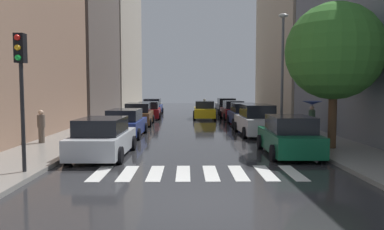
% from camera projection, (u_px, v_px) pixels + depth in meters
% --- Properties ---
extents(ground_plane, '(28.00, 72.00, 0.04)m').
position_uv_depth(ground_plane, '(190.00, 119.00, 32.49)').
color(ground_plane, '#28282A').
extents(sidewalk_left, '(3.00, 72.00, 0.15)m').
position_uv_depth(sidewalk_left, '(118.00, 118.00, 32.38)').
color(sidewalk_left, gray).
rests_on(sidewalk_left, ground).
extents(sidewalk_right, '(3.00, 72.00, 0.15)m').
position_uv_depth(sidewalk_right, '(262.00, 118.00, 32.58)').
color(sidewalk_right, gray).
rests_on(sidewalk_right, ground).
extents(crosswalk_stripes, '(6.75, 2.20, 0.01)m').
position_uv_depth(crosswalk_stripes, '(197.00, 173.00, 11.77)').
color(crosswalk_stripes, silver).
rests_on(crosswalk_stripes, ground).
extents(building_left_far, '(6.00, 19.47, 18.33)m').
position_uv_depth(building_left_far, '(112.00, 44.00, 51.76)').
color(building_left_far, '#9E9384').
rests_on(building_left_far, ground).
extents(building_right_mid, '(6.00, 15.11, 15.12)m').
position_uv_depth(building_right_mid, '(300.00, 40.00, 35.85)').
color(building_right_mid, '#B2A38C').
rests_on(building_right_mid, ground).
extents(parked_car_left_nearest, '(2.21, 4.57, 1.59)m').
position_uv_depth(parked_car_left_nearest, '(103.00, 138.00, 14.63)').
color(parked_car_left_nearest, '#B2B7BF').
rests_on(parked_car_left_nearest, ground).
extents(parked_car_left_second, '(2.15, 4.70, 1.58)m').
position_uv_depth(parked_car_left_second, '(125.00, 124.00, 20.74)').
color(parked_car_left_second, navy).
rests_on(parked_car_left_second, ground).
extents(parked_car_left_third, '(2.22, 4.77, 1.68)m').
position_uv_depth(parked_car_left_third, '(139.00, 115.00, 27.17)').
color(parked_car_left_third, brown).
rests_on(parked_car_left_third, ground).
extents(parked_car_left_fourth, '(2.26, 4.10, 1.57)m').
position_uv_depth(parked_car_left_fourth, '(149.00, 111.00, 32.74)').
color(parked_car_left_fourth, maroon).
rests_on(parked_car_left_fourth, ground).
extents(parked_car_left_fifth, '(2.11, 4.26, 1.67)m').
position_uv_depth(parked_car_left_fifth, '(153.00, 107.00, 38.73)').
color(parked_car_left_fifth, navy).
rests_on(parked_car_left_fifth, ground).
extents(parked_car_right_nearest, '(2.15, 4.36, 1.64)m').
position_uv_depth(parked_car_right_nearest, '(289.00, 137.00, 14.99)').
color(parked_car_right_nearest, '#0C4C2D').
rests_on(parked_car_right_nearest, ground).
extents(parked_car_right_second, '(2.18, 4.67, 1.82)m').
position_uv_depth(parked_car_right_second, '(256.00, 121.00, 21.48)').
color(parked_car_right_second, silver).
rests_on(parked_car_right_second, ground).
extents(parked_car_right_third, '(2.22, 4.63, 1.67)m').
position_uv_depth(parked_car_right_third, '(244.00, 115.00, 27.05)').
color(parked_car_right_third, navy).
rests_on(parked_car_right_third, ground).
extents(parked_car_right_fourth, '(2.08, 4.19, 1.67)m').
position_uv_depth(parked_car_right_fourth, '(233.00, 111.00, 32.30)').
color(parked_car_right_fourth, maroon).
rests_on(parked_car_right_fourth, ground).
extents(parked_car_right_fifth, '(2.23, 4.15, 1.72)m').
position_uv_depth(parked_car_right_fifth, '(226.00, 107.00, 38.68)').
color(parked_car_right_fifth, black).
rests_on(parked_car_right_fifth, ground).
extents(taxi_midroad, '(2.15, 4.58, 1.81)m').
position_uv_depth(taxi_midroad, '(204.00, 110.00, 33.08)').
color(taxi_midroad, yellow).
rests_on(taxi_midroad, ground).
extents(pedestrian_foreground, '(0.36, 0.36, 1.59)m').
position_uv_depth(pedestrian_foreground, '(41.00, 126.00, 17.31)').
color(pedestrian_foreground, brown).
rests_on(pedestrian_foreground, sidewalk_left).
extents(pedestrian_near_tree, '(1.10, 1.10, 1.90)m').
position_uv_depth(pedestrian_near_tree, '(312.00, 109.00, 20.39)').
color(pedestrian_near_tree, navy).
rests_on(pedestrian_near_tree, sidewalk_right).
extents(street_tree_right, '(4.18, 4.18, 6.31)m').
position_uv_depth(street_tree_right, '(334.00, 52.00, 15.60)').
color(street_tree_right, '#513823').
rests_on(street_tree_right, sidewalk_right).
extents(traffic_light_left_corner, '(0.30, 0.42, 4.30)m').
position_uv_depth(traffic_light_left_corner, '(21.00, 71.00, 11.12)').
color(traffic_light_left_corner, black).
rests_on(traffic_light_left_corner, sidewalk_left).
extents(lamp_post_right, '(0.60, 0.28, 7.16)m').
position_uv_depth(lamp_post_right, '(282.00, 64.00, 22.13)').
color(lamp_post_right, '#595B60').
rests_on(lamp_post_right, sidewalk_right).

